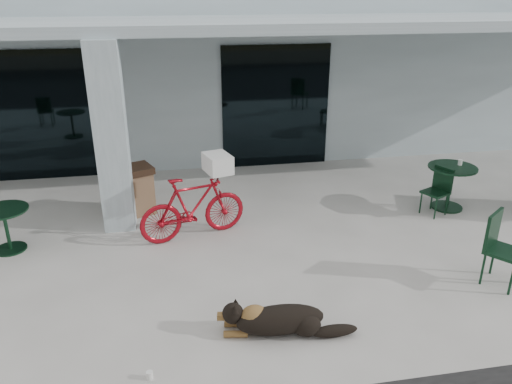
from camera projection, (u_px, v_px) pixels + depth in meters
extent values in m
plane|color=beige|center=(223.00, 291.00, 6.81)|extent=(80.00, 80.00, 0.00)
cube|color=silver|center=(185.00, 49.00, 13.67)|extent=(22.00, 7.00, 4.50)
cube|color=black|center=(39.00, 117.00, 10.29)|extent=(2.80, 0.06, 2.70)
cube|color=black|center=(276.00, 107.00, 11.11)|extent=(2.40, 0.06, 2.70)
cube|color=silver|center=(112.00, 139.00, 8.05)|extent=(0.50, 0.50, 3.12)
cube|color=silver|center=(195.00, 25.00, 8.85)|extent=(22.00, 2.80, 0.18)
imported|color=maroon|center=(193.00, 207.00, 8.07)|extent=(1.85, 0.98, 1.07)
cube|color=white|center=(218.00, 163.00, 7.99)|extent=(0.49, 0.58, 0.30)
cylinder|color=white|center=(150.00, 375.00, 5.27)|extent=(0.08, 0.08, 0.09)
cylinder|color=white|center=(460.00, 162.00, 9.10)|extent=(0.09, 0.09, 0.10)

